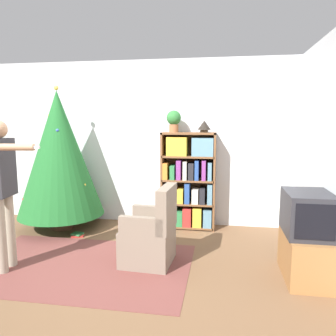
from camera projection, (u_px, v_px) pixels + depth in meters
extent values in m
plane|color=brown|center=(104.00, 270.00, 3.65)|extent=(14.00, 14.00, 0.00)
cube|color=silver|center=(143.00, 143.00, 5.31)|extent=(8.00, 0.10, 2.60)
cube|color=brown|center=(80.00, 265.00, 3.77)|extent=(2.54, 1.62, 0.01)
cube|color=brown|center=(163.00, 180.00, 5.10)|extent=(0.03, 0.34, 1.48)
cube|color=brown|center=(214.00, 181.00, 4.97)|extent=(0.03, 0.34, 1.48)
cube|color=brown|center=(189.00, 133.00, 4.93)|extent=(0.82, 0.34, 0.03)
cube|color=brown|center=(189.00, 179.00, 5.20)|extent=(0.82, 0.01, 1.48)
cube|color=brown|center=(188.00, 225.00, 5.14)|extent=(0.79, 0.34, 0.03)
cube|color=#284C93|center=(169.00, 216.00, 5.16)|extent=(0.11, 0.32, 0.24)
cube|color=#2D7A42|center=(179.00, 217.00, 5.12)|extent=(0.13, 0.30, 0.23)
cube|color=#B22D28|center=(187.00, 216.00, 5.09)|extent=(0.13, 0.28, 0.28)
cube|color=gold|center=(197.00, 216.00, 5.06)|extent=(0.13, 0.28, 0.29)
cube|color=#5B899E|center=(208.00, 217.00, 5.05)|extent=(0.13, 0.31, 0.27)
cube|color=brown|center=(188.00, 203.00, 5.09)|extent=(0.79, 0.34, 0.03)
cube|color=#232328|center=(167.00, 192.00, 5.08)|extent=(0.10, 0.27, 0.29)
cube|color=orange|center=(174.00, 193.00, 5.07)|extent=(0.09, 0.28, 0.26)
cube|color=gold|center=(181.00, 195.00, 5.08)|extent=(0.09, 0.32, 0.22)
cube|color=#284C93|center=(188.00, 193.00, 5.02)|extent=(0.07, 0.24, 0.31)
cube|color=beige|center=(195.00, 196.00, 5.01)|extent=(0.10, 0.25, 0.22)
cube|color=#232328|center=(203.00, 195.00, 5.00)|extent=(0.08, 0.28, 0.24)
cube|color=#5B899E|center=(210.00, 193.00, 5.00)|extent=(0.07, 0.32, 0.30)
cube|color=brown|center=(188.00, 180.00, 5.03)|extent=(0.79, 0.34, 0.03)
cube|color=orange|center=(166.00, 171.00, 5.02)|extent=(0.07, 0.24, 0.25)
cube|color=#2D7A42|center=(173.00, 172.00, 5.04)|extent=(0.07, 0.31, 0.21)
cube|color=#843889|center=(179.00, 170.00, 5.00)|extent=(0.07, 0.26, 0.29)
cube|color=beige|center=(185.00, 170.00, 4.97)|extent=(0.06, 0.24, 0.28)
cube|color=#232328|center=(191.00, 171.00, 4.97)|extent=(0.08, 0.25, 0.25)
cube|color=#284C93|center=(197.00, 170.00, 4.96)|extent=(0.06, 0.28, 0.30)
cube|color=#843889|center=(204.00, 170.00, 4.94)|extent=(0.06, 0.26, 0.30)
cube|color=#5B899E|center=(210.00, 171.00, 4.95)|extent=(0.06, 0.31, 0.27)
cube|color=brown|center=(189.00, 156.00, 4.98)|extent=(0.79, 0.34, 0.03)
cube|color=gold|center=(177.00, 146.00, 4.96)|extent=(0.30, 0.28, 0.28)
cube|color=#5B899E|center=(203.00, 147.00, 4.88)|extent=(0.32, 0.24, 0.27)
cube|color=#996638|center=(305.00, 256.00, 3.44)|extent=(0.42, 0.75, 0.48)
cube|color=#28282D|center=(307.00, 213.00, 3.37)|extent=(0.45, 0.60, 0.44)
cube|color=black|center=(316.00, 222.00, 3.08)|extent=(0.37, 0.01, 0.35)
cube|color=white|center=(298.00, 240.00, 3.20)|extent=(0.04, 0.12, 0.02)
cylinder|color=#4C3323|center=(63.00, 225.00, 5.11)|extent=(0.36, 0.36, 0.10)
cylinder|color=brown|center=(62.00, 218.00, 5.09)|extent=(0.08, 0.08, 0.12)
cone|color=#1E6028|center=(59.00, 154.00, 4.95)|extent=(1.29, 1.29, 1.88)
sphere|color=red|center=(24.00, 199.00, 4.82)|extent=(0.07, 0.07, 0.07)
sphere|color=gold|center=(84.00, 185.00, 4.83)|extent=(0.05, 0.05, 0.05)
sphere|color=gold|center=(50.00, 116.00, 4.88)|extent=(0.05, 0.05, 0.05)
sphere|color=#335BB2|center=(57.00, 130.00, 4.72)|extent=(0.05, 0.05, 0.05)
sphere|color=gold|center=(63.00, 209.00, 4.55)|extent=(0.05, 0.05, 0.05)
sphere|color=#E5CC4C|center=(56.00, 88.00, 4.81)|extent=(0.07, 0.07, 0.07)
cube|color=#7A6B5B|center=(148.00, 245.00, 3.82)|extent=(0.59, 0.59, 0.42)
cube|color=#7A6B5B|center=(167.00, 208.00, 3.71)|extent=(0.15, 0.57, 0.50)
cube|color=#7A6B5B|center=(153.00, 214.00, 4.01)|extent=(0.51, 0.11, 0.20)
cube|color=#7A6B5B|center=(141.00, 226.00, 3.55)|extent=(0.51, 0.11, 0.20)
cylinder|color=#9E937F|center=(10.00, 230.00, 3.71)|extent=(0.11, 0.11, 0.84)
cylinder|color=#9E937F|center=(1.00, 236.00, 3.54)|extent=(0.11, 0.11, 0.84)
cube|color=#2D2D33|center=(1.00, 168.00, 3.52)|extent=(0.21, 0.34, 0.63)
cylinder|color=tan|center=(11.00, 168.00, 3.72)|extent=(0.07, 0.07, 0.50)
cylinder|color=tan|center=(11.00, 147.00, 3.28)|extent=(0.48, 0.12, 0.07)
cube|color=white|center=(34.00, 147.00, 3.26)|extent=(0.11, 0.05, 0.03)
cylinder|color=#935B38|center=(174.00, 128.00, 4.96)|extent=(0.14, 0.14, 0.12)
sphere|color=#2D7033|center=(174.00, 118.00, 4.94)|extent=(0.22, 0.22, 0.22)
cylinder|color=#473828|center=(204.00, 131.00, 4.89)|extent=(0.12, 0.12, 0.04)
cone|color=black|center=(204.00, 125.00, 4.88)|extent=(0.20, 0.20, 0.14)
cube|color=#B22D28|center=(78.00, 235.00, 4.73)|extent=(0.20, 0.19, 0.02)
cube|color=#2D7A42|center=(77.00, 234.00, 4.73)|extent=(0.17, 0.15, 0.02)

